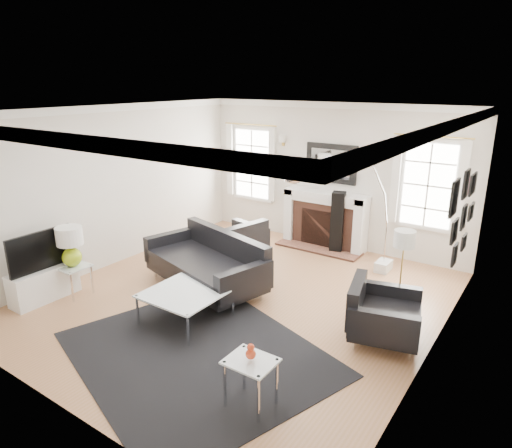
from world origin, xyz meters
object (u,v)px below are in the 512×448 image
Objects in this scene: armchair_left at (234,245)px; coffee_table at (185,294)px; fireplace at (325,220)px; armchair_right at (380,315)px; arc_floor_lamp at (341,209)px; gourd_lamp at (70,244)px; sofa at (209,264)px.

armchair_left reaches higher than coffee_table.
fireplace is 2.02m from armchair_left.
fireplace is at bearing 127.98° from armchair_right.
armchair_left is at bearing -155.77° from arc_floor_lamp.
fireplace is 4.69m from gourd_lamp.
arc_floor_lamp is at bearing 48.39° from sofa.
sofa is 2.36× the size of coffee_table.
sofa is 0.94m from armchair_left.
arc_floor_lamp reaches higher than armchair_left.
fireplace is 3.78m from coffee_table.
arc_floor_lamp is at bearing -53.20° from fireplace.
sofa is at bearing 113.84° from coffee_table.
armchair_left is at bearing 108.35° from coffee_table.
armchair_left is 0.58× the size of arc_floor_lamp.
arc_floor_lamp is (0.80, -1.07, 0.61)m from fireplace.
coffee_table is (0.46, -1.03, 0.02)m from sofa.
gourd_lamp is at bearing -134.30° from arc_floor_lamp.
fireplace reaches higher than sofa.
armchair_right is at bearing -0.03° from sofa.
fireplace is 0.80× the size of arc_floor_lamp.
coffee_table is at bearing 10.59° from gourd_lamp.
sofa is 1.91× the size of armchair_left.
armchair_right is at bearing 23.53° from coffee_table.
gourd_lamp is 0.29× the size of arc_floor_lamp.
arc_floor_lamp is at bearing 45.70° from gourd_lamp.
gourd_lamp reaches higher than sofa.
fireplace is at bearing 75.91° from sofa.
sofa is 1.11× the size of arc_floor_lamp.
sofa is 2.82m from armchair_right.
fireplace reaches higher than gourd_lamp.
sofa is 2.09× the size of armchair_right.
fireplace is at bearing 64.25° from armchair_left.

